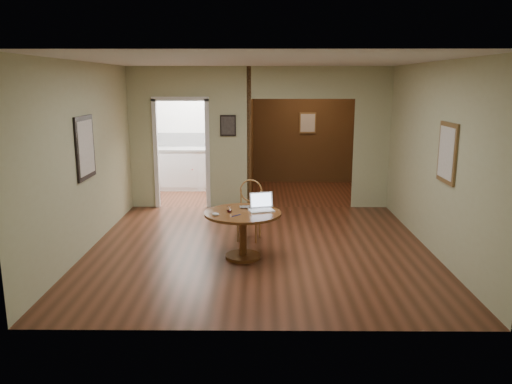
{
  "coord_description": "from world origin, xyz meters",
  "views": [
    {
      "loc": [
        0.01,
        -7.04,
        2.42
      ],
      "look_at": [
        -0.04,
        -0.2,
        0.9
      ],
      "focal_mm": 35.0,
      "sensor_mm": 36.0,
      "label": 1
    }
  ],
  "objects_px": {
    "chair": "(250,207)",
    "closed_laptop": "(251,208)",
    "dining_table": "(243,224)",
    "open_laptop": "(261,205)"
  },
  "relations": [
    {
      "from": "dining_table",
      "to": "open_laptop",
      "type": "relative_size",
      "value": 2.76
    },
    {
      "from": "chair",
      "to": "closed_laptop",
      "type": "relative_size",
      "value": 3.07
    },
    {
      "from": "open_laptop",
      "to": "closed_laptop",
      "type": "xyz_separation_m",
      "value": [
        -0.15,
        0.06,
        -0.05
      ]
    },
    {
      "from": "dining_table",
      "to": "chair",
      "type": "xyz_separation_m",
      "value": [
        0.08,
        0.87,
        0.03
      ]
    },
    {
      "from": "dining_table",
      "to": "open_laptop",
      "type": "height_order",
      "value": "open_laptop"
    },
    {
      "from": "open_laptop",
      "to": "chair",
      "type": "bearing_deg",
      "value": 87.33
    },
    {
      "from": "dining_table",
      "to": "closed_laptop",
      "type": "xyz_separation_m",
      "value": [
        0.11,
        0.19,
        0.18
      ]
    },
    {
      "from": "dining_table",
      "to": "open_laptop",
      "type": "bearing_deg",
      "value": 26.85
    },
    {
      "from": "chair",
      "to": "open_laptop",
      "type": "distance_m",
      "value": 0.79
    },
    {
      "from": "chair",
      "to": "closed_laptop",
      "type": "height_order",
      "value": "chair"
    }
  ]
}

